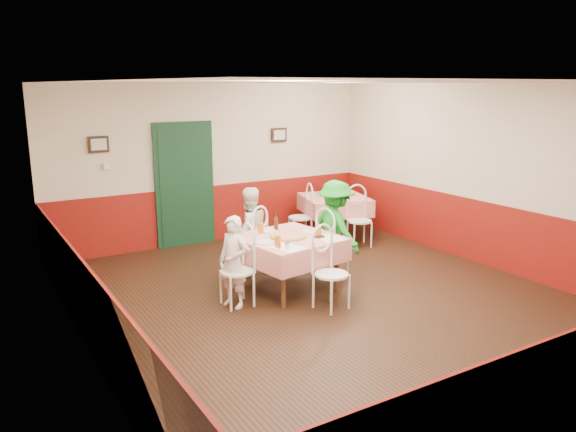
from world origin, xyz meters
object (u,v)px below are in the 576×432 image
chair_near (332,274)px  glass_b (318,231)px  chair_second_a (300,218)px  beer_bottle (276,222)px  diner_left (233,262)px  wallet (320,237)px  chair_far (251,245)px  glass_a (278,241)px  diner_right (335,229)px  chair_right (333,247)px  diner_far (249,231)px  chair_second_b (360,221)px  pizza (288,236)px  second_table (334,217)px  glass_c (261,228)px  main_table (288,264)px  chair_left (237,272)px

chair_near → glass_b: size_ratio=6.05×
chair_second_a → beer_bottle: size_ratio=4.16×
beer_bottle → diner_left: size_ratio=0.18×
chair_near → beer_bottle: beer_bottle is taller
chair_near → wallet: 0.71m
chair_far → glass_a: (-0.23, -1.18, 0.38)m
diner_right → glass_b: bearing=117.6°
chair_second_a → wallet: (-1.10, -2.21, 0.32)m
chair_right → diner_left: 1.76m
chair_second_a → diner_far: diner_far is taller
diner_far → chair_second_b: bearing=-174.1°
chair_far → diner_left: diner_left is taller
pizza → beer_bottle: bearing=82.4°
chair_second_a → chair_far: bearing=-38.9°
second_table → chair_second_a: bearing=180.0°
chair_far → glass_c: glass_c is taller
diner_left → wallet: bearing=62.1°
glass_a → chair_far: bearing=79.0°
chair_right → glass_b: 0.67m
diner_right → wallet: bearing=122.0°
chair_second_b → glass_b: (-1.81, -1.38, 0.38)m
glass_b → beer_bottle: beer_bottle is taller
diner_right → chair_far: bearing=51.9°
pizza → beer_bottle: beer_bottle is taller
chair_far → diner_left: (-0.76, -0.98, 0.14)m
glass_a → diner_far: 1.26m
chair_second_b → diner_left: 3.37m
glass_c → chair_second_b: bearing=19.3°
beer_bottle → diner_left: diner_left is taller
glass_c → main_table: bearing=-58.9°
diner_left → pizza: bearing=74.9°
chair_left → glass_c: bearing=130.4°
chair_second_b → chair_left: bearing=-140.5°
chair_far → diner_right: (1.02, -0.70, 0.27)m
wallet → chair_second_a: bearing=54.9°
chair_far → glass_a: glass_a is taller
main_table → pizza: bearing=-111.6°
chair_near → wallet: size_ratio=8.18×
glass_a → wallet: bearing=7.0°
main_table → chair_right: bearing=8.8°
glass_c → beer_bottle: bearing=9.6°
chair_right → diner_right: diner_right is taller
diner_right → pizza: bearing=96.4°
chair_left → diner_left: (-0.05, -0.01, 0.14)m
chair_right → wallet: chair_right is taller
glass_b → wallet: size_ratio=1.35×
chair_left → glass_c: 0.88m
main_table → wallet: size_ratio=11.09×
chair_right → chair_far: same height
wallet → diner_left: diner_left is taller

